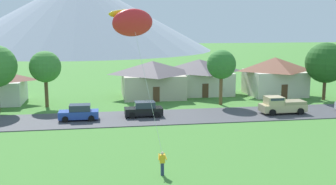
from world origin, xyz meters
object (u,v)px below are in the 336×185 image
object	(u,v)px
house_rightmost	(199,76)
tree_right_of_center	(45,67)
tree_near_left	(221,65)
parked_car_black_east_end	(144,109)
parked_car_blue_west_end	(79,113)
tree_center	(326,63)
pickup_truck_sand_west_side	(282,105)
kite_flyer_with_kite	(133,24)
house_left_center	(153,78)
house_leftmost	(275,75)

from	to	relation	value
house_rightmost	tree_right_of_center	size ratio (longest dim) A/B	1.37
tree_near_left	parked_car_black_east_end	xyz separation A→B (m)	(-10.52, -5.47, -4.29)
tree_right_of_center	parked_car_blue_west_end	size ratio (longest dim) A/B	1.66
tree_center	pickup_truck_sand_west_side	distance (m)	12.76
kite_flyer_with_kite	pickup_truck_sand_west_side	bearing A→B (deg)	35.92
tree_near_left	kite_flyer_with_kite	distance (m)	23.96
house_left_center	tree_center	size ratio (longest dim) A/B	1.16
house_rightmost	parked_car_blue_west_end	size ratio (longest dim) A/B	2.27
house_left_center	kite_flyer_with_kite	xyz separation A→B (m)	(-4.87, -26.85, 7.66)
tree_right_of_center	house_rightmost	bearing A→B (deg)	17.97
tree_right_of_center	kite_flyer_with_kite	world-z (taller)	kite_flyer_with_kite
parked_car_black_east_end	kite_flyer_with_kite	distance (m)	17.16
tree_center	kite_flyer_with_kite	world-z (taller)	kite_flyer_with_kite
house_left_center	parked_car_blue_west_end	world-z (taller)	house_left_center
house_leftmost	tree_near_left	xyz separation A→B (m)	(-9.92, -6.05, 2.32)
tree_near_left	parked_car_black_east_end	distance (m)	12.61
house_left_center	kite_flyer_with_kite	distance (m)	28.34
tree_right_of_center	tree_near_left	bearing A→B (deg)	-5.69
house_leftmost	tree_right_of_center	world-z (taller)	tree_right_of_center
house_leftmost	parked_car_black_east_end	distance (m)	23.55
house_left_center	tree_near_left	xyz separation A→B (m)	(7.89, -7.23, 2.51)
tree_center	pickup_truck_sand_west_side	xyz separation A→B (m)	(-9.57, -7.41, -4.03)
parked_car_blue_west_end	tree_near_left	bearing A→B (deg)	18.86
parked_car_blue_west_end	pickup_truck_sand_west_side	size ratio (longest dim) A/B	0.81
parked_car_blue_west_end	pickup_truck_sand_west_side	bearing A→B (deg)	-1.31
house_rightmost	tree_near_left	world-z (taller)	tree_near_left
tree_center	pickup_truck_sand_west_side	bearing A→B (deg)	-142.25
parked_car_blue_west_end	parked_car_black_east_end	distance (m)	7.07
tree_center	parked_car_black_east_end	xyz separation A→B (m)	(-25.40, -6.35, -4.22)
house_leftmost	house_rightmost	xyz separation A→B (m)	(-10.59, 3.01, -0.21)
pickup_truck_sand_west_side	parked_car_black_east_end	bearing A→B (deg)	176.17
house_left_center	tree_center	distance (m)	23.76
tree_near_left	tree_center	size ratio (longest dim) A/B	0.90
tree_right_of_center	pickup_truck_sand_west_side	bearing A→B (deg)	-17.75
tree_near_left	pickup_truck_sand_west_side	world-z (taller)	tree_near_left
house_left_center	parked_car_blue_west_end	xyz separation A→B (m)	(-9.68, -13.23, -1.78)
house_left_center	tree_near_left	size ratio (longest dim) A/B	1.29
tree_center	parked_car_blue_west_end	world-z (taller)	tree_center
house_rightmost	parked_car_black_east_end	world-z (taller)	house_rightmost
house_leftmost	house_left_center	distance (m)	17.85
tree_center	parked_car_blue_west_end	bearing A→B (deg)	-168.02
house_leftmost	parked_car_black_east_end	bearing A→B (deg)	-150.61
house_left_center	tree_center	bearing A→B (deg)	-15.57
house_left_center	pickup_truck_sand_west_side	xyz separation A→B (m)	(13.20, -13.75, -1.59)
house_left_center	tree_right_of_center	distance (m)	15.07
house_left_center	parked_car_blue_west_end	distance (m)	16.49
tree_near_left	pickup_truck_sand_west_side	distance (m)	9.36
house_rightmost	kite_flyer_with_kite	world-z (taller)	kite_flyer_with_kite
tree_near_left	tree_right_of_center	bearing A→B (deg)	174.31
parked_car_blue_west_end	kite_flyer_with_kite	distance (m)	17.25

